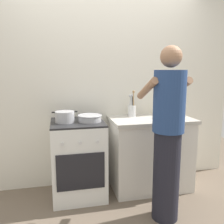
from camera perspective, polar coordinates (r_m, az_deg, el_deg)
ground at (r=2.97m, az=-0.46°, el=-19.85°), size 6.00×6.00×0.00m
back_wall at (r=3.12m, az=1.15°, el=5.82°), size 3.20×0.10×2.50m
countertop at (r=3.06m, az=9.18°, el=-9.71°), size 1.00×0.60×0.90m
stove_range at (r=2.86m, az=-8.12°, el=-11.14°), size 0.60×0.62×0.90m
pot at (r=2.70m, az=-11.32°, el=-1.16°), size 0.28×0.22×0.13m
mixing_bowl at (r=2.71m, az=-5.38°, el=-1.40°), size 0.28×0.28×0.08m
utensil_crock at (r=2.99m, az=4.83°, el=0.74°), size 0.10×0.10×0.33m
oil_bottle at (r=3.02m, az=13.09°, el=0.52°), size 0.07×0.07×0.22m
person at (r=2.34m, az=13.27°, el=-5.53°), size 0.41×0.50×1.70m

